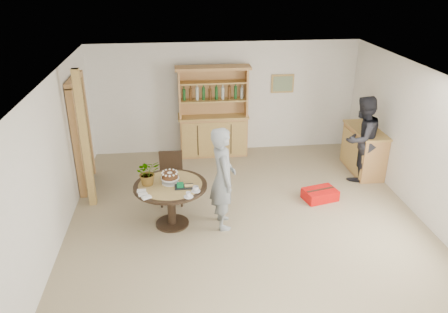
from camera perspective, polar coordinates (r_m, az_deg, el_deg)
ground at (r=7.32m, az=3.31°, el=-9.70°), size 7.00×7.00×0.00m
room_shell at (r=6.52m, az=3.69°, el=3.15°), size 6.04×7.04×2.52m
doorway at (r=8.72m, az=-18.22°, el=2.99°), size 0.13×1.10×2.18m
pine_post at (r=7.89m, az=-17.72°, el=1.98°), size 0.12×0.12×2.50m
hutch at (r=9.86m, az=-1.40°, el=4.06°), size 1.62×0.54×2.04m
sideboard at (r=9.56m, az=17.77°, el=0.80°), size 0.54×1.26×0.94m
dining_table at (r=7.23m, az=-6.97°, el=-4.72°), size 1.20×1.20×0.76m
dining_chair at (r=8.00m, az=-6.92°, el=-2.30°), size 0.44×0.44×0.95m
birthday_cake at (r=7.15m, az=-7.08°, el=-2.57°), size 0.30×0.30×0.20m
flower_vase at (r=7.13m, az=-9.93°, el=-2.06°), size 0.47×0.44×0.42m
gift_tray at (r=7.03m, az=-5.30°, el=-3.83°), size 0.30×0.20×0.08m
coffee_cup_a at (r=6.89m, az=-3.72°, el=-4.27°), size 0.15×0.15×0.09m
coffee_cup_b at (r=6.74m, az=-4.67°, el=-5.03°), size 0.15×0.15×0.08m
napkins at (r=6.90m, az=-10.46°, el=-4.86°), size 0.24×0.33×0.03m
teen_boy at (r=7.05m, az=-0.15°, el=-2.86°), size 0.46×0.66×1.74m
adult_person at (r=9.04m, az=17.50°, el=2.21°), size 1.06×0.99×1.74m
red_suitcase at (r=8.36m, az=12.42°, el=-4.86°), size 0.68×0.53×0.21m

